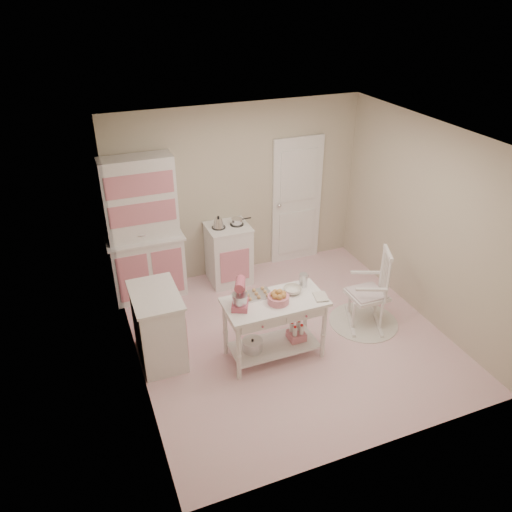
{
  "coord_description": "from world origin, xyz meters",
  "views": [
    {
      "loc": [
        -2.29,
        -4.63,
        4.06
      ],
      "look_at": [
        -0.37,
        0.25,
        1.14
      ],
      "focal_mm": 35.0,
      "sensor_mm": 36.0,
      "label": 1
    }
  ],
  "objects_px": {
    "hutch": "(144,230)",
    "stove": "(229,254)",
    "rocking_chair": "(368,288)",
    "bread_basket": "(278,299)",
    "base_cabinet": "(158,326)",
    "work_table": "(274,328)",
    "stand_mixer": "(240,295)"
  },
  "relations": [
    {
      "from": "hutch",
      "to": "stove",
      "type": "relative_size",
      "value": 2.26
    },
    {
      "from": "rocking_chair",
      "to": "bread_basket",
      "type": "relative_size",
      "value": 4.4
    },
    {
      "from": "rocking_chair",
      "to": "base_cabinet",
      "type": "bearing_deg",
      "value": -164.05
    },
    {
      "from": "stove",
      "to": "bread_basket",
      "type": "distance_m",
      "value": 1.95
    },
    {
      "from": "work_table",
      "to": "stand_mixer",
      "type": "relative_size",
      "value": 3.53
    },
    {
      "from": "stove",
      "to": "base_cabinet",
      "type": "height_order",
      "value": "same"
    },
    {
      "from": "bread_basket",
      "to": "base_cabinet",
      "type": "bearing_deg",
      "value": 158.59
    },
    {
      "from": "bread_basket",
      "to": "stove",
      "type": "bearing_deg",
      "value": 88.96
    },
    {
      "from": "work_table",
      "to": "stand_mixer",
      "type": "xyz_separation_m",
      "value": [
        -0.42,
        0.02,
        0.57
      ]
    },
    {
      "from": "stove",
      "to": "work_table",
      "type": "distance_m",
      "value": 1.86
    },
    {
      "from": "work_table",
      "to": "stand_mixer",
      "type": "distance_m",
      "value": 0.71
    },
    {
      "from": "stove",
      "to": "base_cabinet",
      "type": "distance_m",
      "value": 1.94
    },
    {
      "from": "stove",
      "to": "stand_mixer",
      "type": "xyz_separation_m",
      "value": [
        -0.47,
        -1.84,
        0.51
      ]
    },
    {
      "from": "base_cabinet",
      "to": "rocking_chair",
      "type": "relative_size",
      "value": 0.84
    },
    {
      "from": "base_cabinet",
      "to": "work_table",
      "type": "distance_m",
      "value": 1.38
    },
    {
      "from": "hutch",
      "to": "work_table",
      "type": "bearing_deg",
      "value": -59.05
    },
    {
      "from": "work_table",
      "to": "stand_mixer",
      "type": "bearing_deg",
      "value": 177.27
    },
    {
      "from": "hutch",
      "to": "rocking_chair",
      "type": "bearing_deg",
      "value": -34.6
    },
    {
      "from": "work_table",
      "to": "base_cabinet",
      "type": "bearing_deg",
      "value": 160.23
    },
    {
      "from": "stove",
      "to": "rocking_chair",
      "type": "distance_m",
      "value": 2.16
    },
    {
      "from": "base_cabinet",
      "to": "stand_mixer",
      "type": "height_order",
      "value": "stand_mixer"
    },
    {
      "from": "stand_mixer",
      "to": "hutch",
      "type": "bearing_deg",
      "value": 135.98
    },
    {
      "from": "base_cabinet",
      "to": "rocking_chair",
      "type": "height_order",
      "value": "rocking_chair"
    },
    {
      "from": "base_cabinet",
      "to": "stand_mixer",
      "type": "xyz_separation_m",
      "value": [
        0.88,
        -0.45,
        0.51
      ]
    },
    {
      "from": "hutch",
      "to": "work_table",
      "type": "height_order",
      "value": "hutch"
    },
    {
      "from": "stove",
      "to": "stand_mixer",
      "type": "bearing_deg",
      "value": -104.47
    },
    {
      "from": "base_cabinet",
      "to": "work_table",
      "type": "bearing_deg",
      "value": -19.77
    },
    {
      "from": "rocking_chair",
      "to": "stove",
      "type": "bearing_deg",
      "value": 150.55
    },
    {
      "from": "stove",
      "to": "base_cabinet",
      "type": "bearing_deg",
      "value": -134.13
    },
    {
      "from": "stand_mixer",
      "to": "bread_basket",
      "type": "bearing_deg",
      "value": 15.95
    },
    {
      "from": "rocking_chair",
      "to": "stand_mixer",
      "type": "distance_m",
      "value": 1.86
    },
    {
      "from": "work_table",
      "to": "hutch",
      "type": "bearing_deg",
      "value": 120.95
    }
  ]
}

